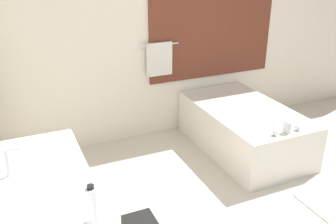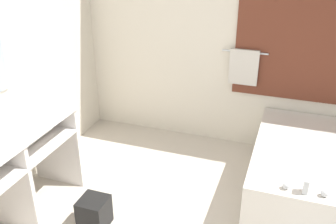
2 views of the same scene
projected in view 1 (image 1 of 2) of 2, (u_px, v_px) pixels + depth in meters
The scene contains 5 objects.
wall_back_with_blinds at pixel (181, 25), 4.47m from camera, with size 7.40×0.13×2.70m.
vanity_counter at pixel (48, 220), 2.27m from camera, with size 0.60×1.44×0.91m.
sink_faucet at pixel (8, 163), 2.24m from camera, with size 0.09×0.04×0.18m.
bathtub at pixel (243, 126), 4.35m from camera, with size 0.91×1.59×0.64m.
water_bottle_1 at pixel (92, 205), 1.84m from camera, with size 0.06×0.06×0.22m.
Camera 1 is at (-1.96, -1.83, 2.16)m, focal length 40.00 mm.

